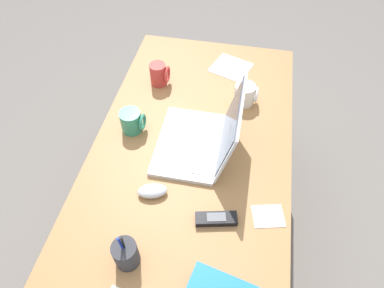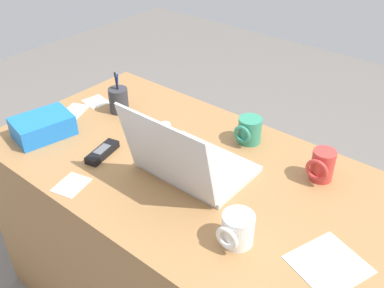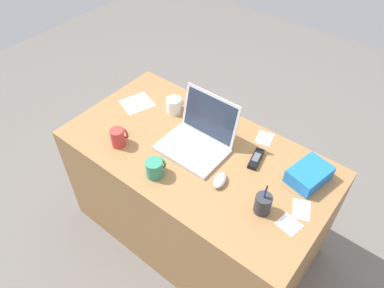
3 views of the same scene
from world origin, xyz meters
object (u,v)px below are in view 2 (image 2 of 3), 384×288
at_px(coffee_mug_white, 237,229).
at_px(snack_bag, 43,126).
at_px(cordless_phone, 102,152).
at_px(pen_holder, 119,100).
at_px(laptop, 188,162).
at_px(coffee_mug_spare, 322,166).
at_px(coffee_mug_tall, 249,130).
at_px(computer_mouse, 162,129).

bearing_deg(coffee_mug_white, snack_bag, 0.82).
xyz_separation_m(cordless_phone, pen_holder, (0.18, -0.24, 0.04)).
height_order(laptop, pen_holder, laptop).
bearing_deg(snack_bag, coffee_mug_spare, -155.74).
bearing_deg(snack_bag, coffee_mug_tall, -143.82).
height_order(computer_mouse, coffee_mug_tall, coffee_mug_tall).
xyz_separation_m(coffee_mug_spare, pen_holder, (0.79, 0.10, -0.00)).
height_order(computer_mouse, coffee_mug_spare, coffee_mug_spare).
bearing_deg(computer_mouse, cordless_phone, 59.33).
xyz_separation_m(cordless_phone, snack_bag, (0.26, 0.05, 0.02)).
relative_size(coffee_mug_tall, cordless_phone, 0.67).
bearing_deg(coffee_mug_tall, coffee_mug_white, 119.59).
relative_size(computer_mouse, coffee_mug_tall, 1.08).
height_order(coffee_mug_tall, coffee_mug_spare, coffee_mug_spare).
distance_m(laptop, snack_bag, 0.57).
xyz_separation_m(laptop, snack_bag, (0.55, 0.15, -0.02)).
relative_size(laptop, coffee_mug_white, 3.49).
relative_size(computer_mouse, coffee_mug_spare, 1.01).
xyz_separation_m(computer_mouse, cordless_phone, (0.06, 0.23, -0.01)).
xyz_separation_m(computer_mouse, coffee_mug_spare, (-0.56, -0.12, 0.03)).
height_order(coffee_mug_tall, snack_bag, coffee_mug_tall).
xyz_separation_m(coffee_mug_tall, coffee_mug_spare, (-0.29, 0.04, 0.00)).
height_order(coffee_mug_spare, snack_bag, coffee_mug_spare).
distance_m(coffee_mug_spare, snack_bag, 0.96).
relative_size(computer_mouse, snack_bag, 0.51).
bearing_deg(coffee_mug_white, coffee_mug_spare, -97.38).
bearing_deg(coffee_mug_white, coffee_mug_tall, -60.41).
height_order(coffee_mug_spare, cordless_phone, coffee_mug_spare).
xyz_separation_m(coffee_mug_tall, cordless_phone, (0.33, 0.38, -0.03)).
bearing_deg(cordless_phone, coffee_mug_white, 176.20).
height_order(coffee_mug_tall, cordless_phone, coffee_mug_tall).
relative_size(coffee_mug_white, snack_bag, 0.49).
xyz_separation_m(coffee_mug_white, pen_holder, (0.74, -0.28, 0.00)).
bearing_deg(coffee_mug_white, computer_mouse, -27.59).
bearing_deg(coffee_mug_white, pen_holder, -20.47).
bearing_deg(cordless_phone, computer_mouse, -104.48).
xyz_separation_m(computer_mouse, coffee_mug_white, (-0.51, 0.27, 0.03)).
distance_m(laptop, coffee_mug_white, 0.31).
distance_m(coffee_mug_white, coffee_mug_tall, 0.48).
bearing_deg(pen_holder, coffee_mug_tall, -164.64).
relative_size(coffee_mug_white, coffee_mug_tall, 1.03).
bearing_deg(computer_mouse, coffee_mug_tall, -166.91).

